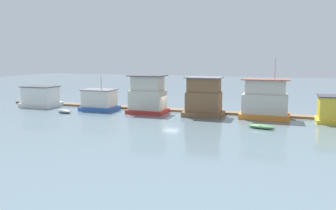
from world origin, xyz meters
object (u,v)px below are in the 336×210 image
houseboat_red (148,96)px  houseboat_orange (265,101)px  houseboat_blue (100,100)px  houseboat_brown (204,98)px  dinghy_grey (64,111)px  dinghy_green (262,127)px  mooring_post_far_left (260,112)px  mooring_post_far_right (270,110)px  houseboat_white (41,97)px

houseboat_red → houseboat_orange: size_ratio=0.69×
houseboat_blue → houseboat_orange: bearing=2.1°
houseboat_brown → houseboat_orange: houseboat_orange is taller
houseboat_orange → dinghy_grey: bearing=-170.2°
dinghy_green → mooring_post_far_left: size_ratio=2.51×
houseboat_brown → mooring_post_far_right: (8.74, 1.68, -1.48)m
mooring_post_far_right → houseboat_orange: bearing=-124.7°
dinghy_green → dinghy_grey: bearing=176.1°
houseboat_red → mooring_post_far_left: size_ratio=4.29×
houseboat_orange → dinghy_grey: size_ratio=2.78×
dinghy_grey → mooring_post_far_left: 28.03m
houseboat_white → mooring_post_far_right: houseboat_white is taller
houseboat_brown → mooring_post_far_left: houseboat_brown is taller
dinghy_green → mooring_post_far_left: (-0.68, 7.73, 0.41)m
houseboat_white → houseboat_blue: 11.15m
houseboat_red → mooring_post_far_right: houseboat_red is taller
houseboat_orange → mooring_post_far_right: 1.77m
houseboat_red → mooring_post_far_right: 17.25m
houseboat_red → mooring_post_far_right: bearing=6.1°
dinghy_green → mooring_post_far_left: 7.77m
mooring_post_far_left → houseboat_orange: bearing=-55.4°
houseboat_brown → dinghy_grey: (-19.97, -4.12, -2.23)m
houseboat_blue → mooring_post_far_right: houseboat_blue is taller
mooring_post_far_right → houseboat_blue: bearing=-175.9°
mooring_post_far_right → mooring_post_far_left: bearing=180.0°
houseboat_white → houseboat_red: bearing=-0.3°
dinghy_grey → houseboat_orange: bearing=9.8°
mooring_post_far_left → mooring_post_far_right: size_ratio=0.65×
houseboat_orange → dinghy_green: 7.11m
houseboat_red → houseboat_orange: (16.44, 0.89, -0.15)m
houseboat_orange → houseboat_red: bearing=-176.9°
mooring_post_far_left → dinghy_grey: bearing=-168.1°
houseboat_red → mooring_post_far_right: size_ratio=2.77×
houseboat_white → dinghy_grey: (7.59, -4.06, -1.35)m
houseboat_white → houseboat_orange: size_ratio=0.73×
houseboat_blue → dinghy_green: 25.27m
houseboat_blue → dinghy_green: (24.53, -5.91, -1.29)m
dinghy_grey → dinghy_green: (28.09, -1.94, -0.02)m
houseboat_white → dinghy_green: houseboat_white is taller
houseboat_blue → dinghy_grey: size_ratio=1.88×
houseboat_white → houseboat_orange: bearing=1.3°
houseboat_brown → mooring_post_far_right: houseboat_brown is taller
dinghy_grey → mooring_post_far_right: 29.31m
houseboat_white → houseboat_brown: bearing=0.1°
houseboat_brown → mooring_post_far_right: bearing=10.8°
houseboat_red → dinghy_green: (16.46, -5.90, -2.26)m
houseboat_red → dinghy_grey: 12.49m
dinghy_green → houseboat_orange: bearing=90.2°
houseboat_white → dinghy_green: size_ratio=1.82×
houseboat_red → dinghy_green: size_ratio=1.71×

